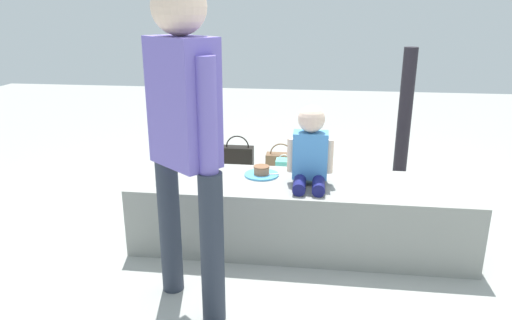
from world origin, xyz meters
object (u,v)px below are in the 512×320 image
handbag_brown_canvas (281,163)px  adult_standing (184,123)px  gift_bag (290,178)px  water_bottle_near_gift (213,185)px  water_bottle_far_side (237,185)px  child_seated (310,151)px  party_cup_red (192,194)px  cake_box_white (326,204)px  handbag_black_leather (238,159)px  cake_plate (262,172)px

handbag_brown_canvas → adult_standing: bearing=-98.2°
gift_bag → water_bottle_near_gift: size_ratio=1.58×
water_bottle_far_side → handbag_brown_canvas: 0.65m
child_seated → party_cup_red: bearing=144.4°
handbag_brown_canvas → cake_box_white: bearing=-63.4°
adult_standing → party_cup_red: 1.66m
party_cup_red → handbag_brown_canvas: handbag_brown_canvas is taller
cake_box_white → handbag_black_leather: handbag_black_leather is taller
child_seated → water_bottle_near_gift: size_ratio=2.17×
cake_box_white → handbag_black_leather: 1.13m
handbag_black_leather → gift_bag: bearing=-44.4°
child_seated → handbag_black_leather: child_seated is taller
water_bottle_far_side → handbag_black_leather: handbag_black_leather is taller
adult_standing → cake_box_white: size_ratio=4.79×
water_bottle_near_gift → handbag_black_leather: bearing=80.6°
party_cup_red → gift_bag: bearing=13.1°
water_bottle_near_gift → water_bottle_far_side: bearing=12.8°
cake_plate → handbag_brown_canvas: 1.30m
cake_box_white → handbag_brown_canvas: 0.91m
child_seated → gift_bag: child_seated is taller
party_cup_red → handbag_brown_canvas: (0.65, 0.70, 0.06)m
adult_standing → water_bottle_near_gift: (-0.20, 1.43, -0.86)m
adult_standing → handbag_black_leather: bearing=92.9°
adult_standing → water_bottle_far_side: adult_standing is taller
cake_plate → handbag_black_leather: cake_plate is taller
cake_plate → water_bottle_far_side: size_ratio=1.10×
child_seated → water_bottle_far_side: child_seated is taller
handbag_black_leather → handbag_brown_canvas: bearing=3.2°
water_bottle_far_side → handbag_brown_canvas: (0.31, 0.57, 0.01)m
handbag_brown_canvas → water_bottle_far_side: bearing=-118.7°
cake_plate → water_bottle_far_side: 0.82m
water_bottle_near_gift → cake_box_white: size_ratio=0.67×
cake_box_white → handbag_black_leather: (-0.80, 0.79, 0.06)m
gift_bag → handbag_black_leather: bearing=135.6°
adult_standing → cake_box_white: 1.67m
child_seated → water_bottle_far_side: 1.13m
party_cup_red → child_seated: bearing=-35.6°
cake_box_white → party_cup_red: bearing=174.0°
party_cup_red → handbag_black_leather: bearing=69.7°
cake_plate → gift_bag: bearing=78.7°
water_bottle_far_side → handbag_black_leather: 0.56m
adult_standing → gift_bag: size_ratio=4.50×
party_cup_red → handbag_brown_canvas: bearing=47.2°
child_seated → cake_plate: size_ratio=2.16×
water_bottle_near_gift → handbag_brown_canvas: bearing=51.1°
child_seated → cake_box_white: 0.81m
adult_standing → cake_box_white: adult_standing is taller
handbag_brown_canvas → party_cup_red: bearing=-132.8°
water_bottle_far_side → adult_standing: bearing=-89.3°
adult_standing → water_bottle_near_gift: adult_standing is taller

